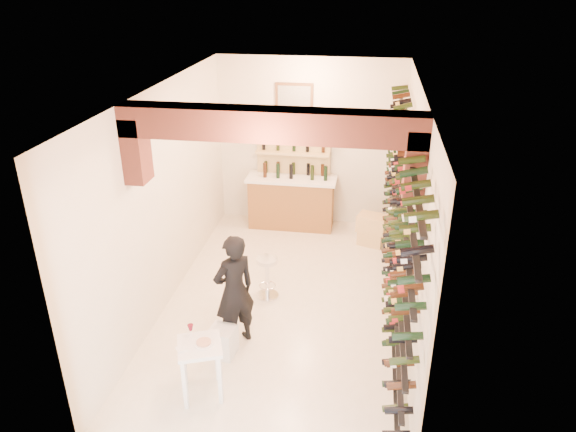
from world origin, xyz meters
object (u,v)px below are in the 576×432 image
object	(u,v)px
tasting_table	(200,353)
person	(234,291)
back_counter	(291,201)
wine_rack	(396,216)
white_stool	(223,341)
crate_lower	(371,237)
chrome_barstool	(267,275)

from	to	relation	value
tasting_table	person	size ratio (longest dim) A/B	0.54
back_counter	person	world-z (taller)	person
person	tasting_table	bearing A→B (deg)	37.89
wine_rack	white_stool	xyz separation A→B (m)	(-2.14, -1.32, -1.35)
back_counter	crate_lower	world-z (taller)	back_counter
wine_rack	crate_lower	size ratio (longest dim) A/B	12.55
white_stool	wine_rack	bearing A→B (deg)	31.76
back_counter	crate_lower	distance (m)	1.70
wine_rack	chrome_barstool	world-z (taller)	wine_rack
wine_rack	crate_lower	bearing A→B (deg)	97.20
back_counter	tasting_table	world-z (taller)	back_counter
crate_lower	tasting_table	bearing A→B (deg)	-114.77
white_stool	chrome_barstool	distance (m)	1.48
crate_lower	chrome_barstool	bearing A→B (deg)	-127.87
wine_rack	tasting_table	xyz separation A→B (m)	(-2.19, -2.06, -0.96)
white_stool	crate_lower	size ratio (longest dim) A/B	0.88
wine_rack	back_counter	world-z (taller)	wine_rack
wine_rack	chrome_barstool	size ratio (longest dim) A/B	8.53
chrome_barstool	tasting_table	bearing A→B (deg)	-99.61
white_stool	chrome_barstool	size ratio (longest dim) A/B	0.60
wine_rack	crate_lower	distance (m)	2.55
wine_rack	person	bearing A→B (deg)	-153.08
back_counter	chrome_barstool	distance (m)	2.55
crate_lower	back_counter	bearing A→B (deg)	160.91
wine_rack	tasting_table	size ratio (longest dim) A/B	6.57
wine_rack	chrome_barstool	distance (m)	2.16
wine_rack	white_stool	world-z (taller)	wine_rack
wine_rack	person	size ratio (longest dim) A/B	3.57
tasting_table	person	bearing A→B (deg)	60.71
back_counter	person	size ratio (longest dim) A/B	1.07
wine_rack	person	distance (m)	2.40
chrome_barstool	white_stool	bearing A→B (deg)	-102.43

